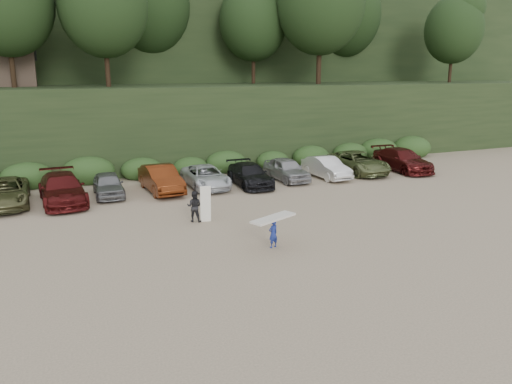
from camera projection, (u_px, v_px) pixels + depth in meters
name	position (u px, v px, depth m)	size (l,w,h in m)	color
ground	(247.00, 240.00, 21.74)	(120.00, 120.00, 0.00)	tan
hillside_backdrop	(115.00, 29.00, 51.14)	(90.00, 41.50, 28.00)	black
parked_cars	(196.00, 177.00, 30.74)	(34.63, 6.31, 1.62)	#A7A6AB
child_surfer	(273.00, 227.00, 20.57)	(2.26, 1.47, 1.32)	navy
adult_surfer	(195.00, 206.00, 24.15)	(1.22, 0.90, 1.80)	black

